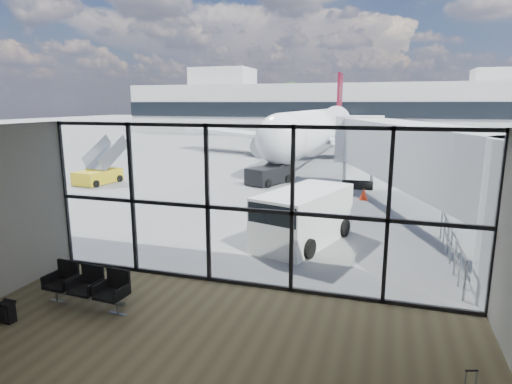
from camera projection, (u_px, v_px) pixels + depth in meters
The scene contains 20 objects.
ground at pixel (356, 147), 49.40m from camera, with size 220.00×220.00×0.00m, color slate.
lounge_shell at pixel (157, 252), 6.96m from camera, with size 12.02×8.01×4.51m.
glass_curtain_wall at pixel (249, 208), 11.53m from camera, with size 12.10×0.12×4.50m.
jet_bridge at pixel (425, 162), 16.63m from camera, with size 8.00×16.50×4.33m.
apron_railing at pixel (451, 242), 13.50m from camera, with size 0.06×5.46×1.11m.
far_terminal at pixel (364, 108), 69.26m from camera, with size 80.00×12.20×11.00m.
tree_0 at pixel (154, 105), 91.38m from camera, with size 4.95×4.95×7.12m.
tree_1 at pixel (179, 102), 89.52m from camera, with size 5.61×5.61×8.07m.
tree_2 at pixel (205, 99), 87.66m from camera, with size 6.27×6.27×9.03m.
tree_3 at pixel (232, 105), 86.19m from camera, with size 4.95×4.95×7.12m.
tree_4 at pixel (261, 102), 84.33m from camera, with size 5.61×5.61×8.07m.
tree_5 at pixel (291, 98), 82.47m from camera, with size 6.27×6.27×9.03m.
seating_row at pixel (89, 284), 10.72m from camera, with size 2.34×0.79×1.03m.
backpack at pixel (6, 312), 9.94m from camera, with size 0.37×0.34×0.53m.
airliner at pixel (320, 128), 41.43m from camera, with size 29.46×34.07×8.78m.
service_van at pixel (302, 216), 15.52m from camera, with size 3.17×4.82×1.93m.
belt_loader at pixel (270, 174), 27.09m from camera, with size 2.79×4.31×1.88m.
mobile_stairs at pixel (99, 174), 27.18m from camera, with size 2.14×3.56×2.37m.
traffic_cone_b at pixel (364, 194), 22.60m from camera, with size 0.45×0.45×0.64m.
traffic_cone_c at pixel (344, 181), 26.37m from camera, with size 0.42×0.42×0.60m.
Camera 1 is at (3.49, -10.64, 5.03)m, focal length 30.00 mm.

